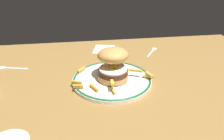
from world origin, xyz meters
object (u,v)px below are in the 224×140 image
(dinner_plate, at_px, (112,79))
(spoon, at_px, (153,49))
(napkin, at_px, (104,49))
(fork, at_px, (10,68))
(burger, at_px, (113,63))

(dinner_plate, bearing_deg, spoon, 47.52)
(dinner_plate, relative_size, spoon, 2.38)
(spoon, distance_m, napkin, 0.25)
(fork, xyz_separation_m, spoon, (0.65, 0.11, 0.00))
(dinner_plate, xyz_separation_m, napkin, (0.01, 0.32, -0.01))
(dinner_plate, relative_size, fork, 1.99)
(burger, bearing_deg, napkin, 89.23)
(burger, relative_size, napkin, 1.21)
(burger, bearing_deg, spoon, 47.51)
(fork, distance_m, spoon, 0.66)
(burger, bearing_deg, fork, 158.01)
(dinner_plate, bearing_deg, fork, 157.18)
(spoon, bearing_deg, burger, -132.49)
(fork, bearing_deg, burger, -21.99)
(dinner_plate, xyz_separation_m, spoon, (0.25, 0.27, -0.00))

